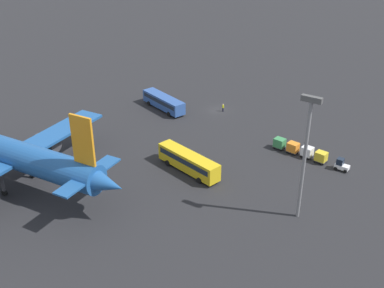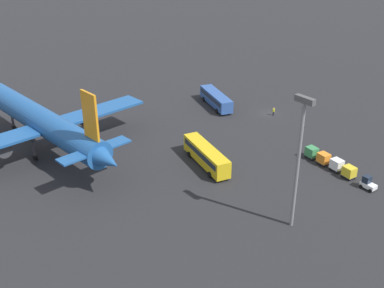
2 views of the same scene
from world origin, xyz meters
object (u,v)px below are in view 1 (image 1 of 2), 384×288
Objects in this scene: airplane at (7,152)px; cargo_cart_green at (280,143)px; cargo_cart_orange at (293,147)px; cargo_cart_white at (307,151)px; shuttle_bus_near at (164,101)px; cargo_cart_yellow at (321,157)px; baggage_tug at (341,165)px; shuttle_bus_far at (189,161)px; worker_person at (223,108)px.

cargo_cart_green is at bearing -136.21° from airplane.
cargo_cart_orange is (-34.08, -34.89, -4.71)m from airplane.
cargo_cart_green is (5.50, -0.36, 0.00)m from cargo_cart_white.
cargo_cart_green is (-28.87, 3.16, -0.64)m from shuttle_bus_near.
cargo_cart_yellow is at bearing 170.07° from cargo_cart_white.
baggage_tug is 9.35m from cargo_cart_orange.
cargo_cart_orange is at bearing -138.83° from airplane.
baggage_tug is 1.11× the size of cargo_cart_yellow.
cargo_cart_white is at bearing -167.72° from shuttle_bus_near.
shuttle_bus_far is at bearing -143.22° from airplane.
shuttle_bus_near is 5.64× the size of cargo_cart_green.
worker_person is at bearing -27.99° from cargo_cart_green.
cargo_cart_green is (2.75, -0.27, 0.00)m from cargo_cart_orange.
cargo_cart_yellow is at bearing -5.15° from baggage_tug.
shuttle_bus_far is (-19.27, 19.24, 0.18)m from shuttle_bus_near.
airplane is at bearing 39.93° from baggage_tug.
cargo_cart_orange is at bearing -5.95° from cargo_cart_yellow.
cargo_cart_green is at bearing -4.25° from baggage_tug.
cargo_cart_green reaches higher than worker_person.
shuttle_bus_near reaches higher than cargo_cart_white.
shuttle_bus_far is 5.33× the size of baggage_tug.
cargo_cart_green is at bearing 152.01° from worker_person.
cargo_cart_green is at bearing -5.80° from cargo_cart_yellow.
worker_person is at bearing -111.99° from airplane.
baggage_tug reaches higher than worker_person.
baggage_tug reaches higher than cargo_cart_orange.
shuttle_bus_far is 20.08m from cargo_cart_orange.
cargo_cart_orange is (2.75, -0.09, 0.00)m from cargo_cart_white.
cargo_cart_yellow is 1.00× the size of cargo_cart_orange.
shuttle_bus_near reaches higher than worker_person.
airplane reaches higher than worker_person.
cargo_cart_white is at bearing -9.93° from cargo_cart_yellow.
shuttle_bus_near is 27.23m from shuttle_bus_far.
cargo_cart_yellow is 5.53m from cargo_cart_orange.
airplane is at bearing 48.29° from cargo_cart_green.
cargo_cart_white is at bearing 157.26° from worker_person.
worker_person is 0.79× the size of cargo_cart_yellow.
shuttle_bus_near is 13.05m from worker_person.
cargo_cart_yellow is (-17.85, -15.24, -0.83)m from shuttle_bus_far.
cargo_cart_white is at bearing 178.10° from cargo_cart_orange.
cargo_cart_white is (-22.85, 9.58, 0.32)m from worker_person.
worker_person is (-11.52, -6.06, -0.97)m from shuttle_bus_near.
shuttle_bus_far is at bearing 52.01° from cargo_cart_orange.
cargo_cart_yellow is at bearing 174.20° from cargo_cart_green.
cargo_cart_orange is (-31.62, 3.42, -0.64)m from shuttle_bus_near.
cargo_cart_yellow is 2.79m from cargo_cart_white.
baggage_tug is at bearing -132.06° from shuttle_bus_far.
shuttle_bus_far reaches higher than cargo_cart_white.
shuttle_bus_far is 7.49× the size of worker_person.
cargo_cart_orange is (5.50, -0.57, 0.00)m from cargo_cart_yellow.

